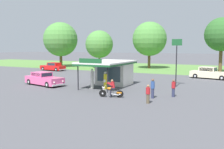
% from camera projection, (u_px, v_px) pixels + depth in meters
% --- Properties ---
extents(ground_plane, '(300.00, 300.00, 0.00)m').
position_uv_depth(ground_plane, '(99.00, 90.00, 25.43)').
color(ground_plane, '#4C4C51').
extents(grass_verge_strip, '(120.00, 24.00, 0.01)m').
position_uv_depth(grass_verge_strip, '(169.00, 68.00, 52.14)').
color(grass_verge_strip, '#56843D').
rests_on(grass_verge_strip, ground).
extents(service_station_kiosk, '(4.31, 7.20, 3.28)m').
position_uv_depth(service_station_kiosk, '(112.00, 71.00, 28.87)').
color(service_station_kiosk, silver).
rests_on(service_station_kiosk, ground).
extents(gas_pump_nearside, '(0.44, 0.44, 2.12)m').
position_uv_depth(gas_pump_nearside, '(92.00, 80.00, 26.41)').
color(gas_pump_nearside, slate).
rests_on(gas_pump_nearside, ground).
extents(gas_pump_offside, '(0.44, 0.44, 1.92)m').
position_uv_depth(gas_pump_offside, '(105.00, 81.00, 25.72)').
color(gas_pump_offside, slate).
rests_on(gas_pump_offside, ground).
extents(motorcycle_with_rider, '(2.14, 0.81, 1.58)m').
position_uv_depth(motorcycle_with_rider, '(112.00, 90.00, 21.98)').
color(motorcycle_with_rider, black).
rests_on(motorcycle_with_rider, ground).
extents(featured_classic_sedan, '(5.64, 2.99, 1.51)m').
position_uv_depth(featured_classic_sedan, '(44.00, 79.00, 28.90)').
color(featured_classic_sedan, '#E55993').
rests_on(featured_classic_sedan, ground).
extents(parked_car_back_row_centre_left, '(5.31, 2.45, 1.47)m').
position_uv_depth(parked_car_back_row_centre_left, '(109.00, 68.00, 44.45)').
color(parked_car_back_row_centre_left, gold).
rests_on(parked_car_back_row_centre_left, ground).
extents(parked_car_back_row_centre, '(5.65, 2.86, 1.62)m').
position_uv_depth(parked_car_back_row_centre, '(210.00, 73.00, 34.82)').
color(parked_car_back_row_centre, beige).
rests_on(parked_car_back_row_centre, ground).
extents(parked_car_second_row_spare, '(5.22, 2.18, 1.50)m').
position_uv_depth(parked_car_second_row_spare, '(53.00, 67.00, 46.76)').
color(parked_car_second_row_spare, red).
rests_on(parked_car_second_row_spare, ground).
extents(bystander_leaning_by_kiosk, '(0.34, 0.34, 1.71)m').
position_uv_depth(bystander_leaning_by_kiosk, '(153.00, 88.00, 21.49)').
color(bystander_leaning_by_kiosk, '#2D3351').
rests_on(bystander_leaning_by_kiosk, ground).
extents(bystander_chatting_near_pumps, '(0.34, 0.34, 1.55)m').
position_uv_depth(bystander_chatting_near_pumps, '(173.00, 88.00, 22.14)').
color(bystander_chatting_near_pumps, '#2D3351').
rests_on(bystander_chatting_near_pumps, ground).
extents(bystander_admiring_sedan, '(0.34, 0.34, 1.49)m').
position_uv_depth(bystander_admiring_sedan, '(148.00, 94.00, 19.54)').
color(bystander_admiring_sedan, brown).
rests_on(bystander_admiring_sedan, ground).
extents(bystander_standing_back_lot, '(0.39, 0.39, 1.78)m').
position_uv_depth(bystander_standing_back_lot, '(126.00, 70.00, 36.83)').
color(bystander_standing_back_lot, '#2D3351').
rests_on(bystander_standing_back_lot, ground).
extents(tree_oak_right, '(6.94, 6.94, 9.49)m').
position_uv_depth(tree_oak_right, '(149.00, 40.00, 50.88)').
color(tree_oak_right, brown).
rests_on(tree_oak_right, ground).
extents(tree_oak_left, '(5.59, 5.59, 9.26)m').
position_uv_depth(tree_oak_left, '(222.00, 35.00, 41.36)').
color(tree_oak_left, brown).
rests_on(tree_oak_left, ground).
extents(tree_oak_centre, '(7.51, 7.51, 9.82)m').
position_uv_depth(tree_oak_centre, '(60.00, 40.00, 55.33)').
color(tree_oak_centre, brown).
rests_on(tree_oak_centre, ground).
extents(tree_oak_distant_spare, '(5.74, 5.74, 7.81)m').
position_uv_depth(tree_oak_distant_spare, '(99.00, 45.00, 51.90)').
color(tree_oak_distant_spare, brown).
rests_on(tree_oak_distant_spare, ground).
extents(roadside_pole_sign, '(1.10, 0.12, 5.26)m').
position_uv_depth(roadside_pole_sign, '(177.00, 55.00, 27.43)').
color(roadside_pole_sign, black).
rests_on(roadside_pole_sign, ground).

